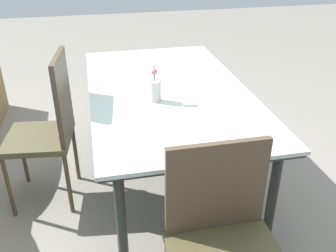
% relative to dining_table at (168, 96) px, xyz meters
% --- Properties ---
extents(ground_plane, '(12.00, 12.00, 0.00)m').
position_rel_dining_table_xyz_m(ground_plane, '(-0.04, 0.05, -0.67)').
color(ground_plane, gray).
extents(dining_table, '(1.84, 1.05, 0.73)m').
position_rel_dining_table_xyz_m(dining_table, '(0.00, 0.00, 0.00)').
color(dining_table, '#B2C6C1').
rests_on(dining_table, ground).
extents(chair_far_side, '(0.46, 0.46, 1.03)m').
position_rel_dining_table_xyz_m(chair_far_side, '(-0.05, 0.79, -0.10)').
color(chair_far_side, '#4E4931').
rests_on(chair_far_side, ground).
extents(chair_end_left, '(0.49, 0.49, 0.92)m').
position_rel_dining_table_xyz_m(chair_end_left, '(-1.18, 0.00, -0.16)').
color(chair_end_left, '#4D472B').
rests_on(chair_end_left, ground).
extents(flower_vase, '(0.07, 0.07, 0.25)m').
position_rel_dining_table_xyz_m(flower_vase, '(-0.17, 0.12, 0.14)').
color(flower_vase, silver).
rests_on(flower_vase, dining_table).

